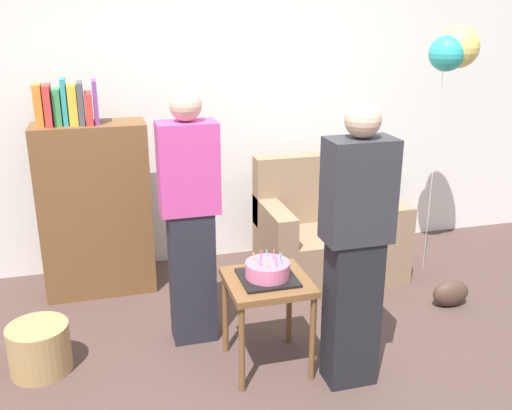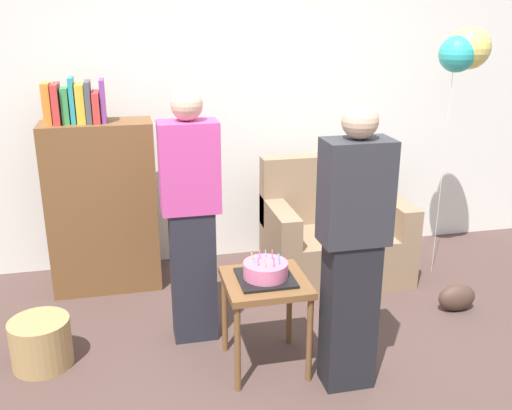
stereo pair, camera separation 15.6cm
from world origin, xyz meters
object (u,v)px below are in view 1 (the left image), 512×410
(birthday_cake, at_px, (268,271))
(person_holding_cake, at_px, (355,248))
(bookshelf, at_px, (94,205))
(handbag, at_px, (451,293))
(person_blowing_candles, at_px, (190,219))
(wicker_basket, at_px, (40,348))
(balloon_bunch, at_px, (454,50))
(couch, at_px, (327,234))
(side_table, at_px, (267,292))

(birthday_cake, height_order, person_holding_cake, person_holding_cake)
(bookshelf, xyz_separation_m, person_holding_cake, (1.37, -1.58, 0.14))
(birthday_cake, distance_m, handbag, 1.63)
(birthday_cake, distance_m, person_holding_cake, 0.54)
(person_blowing_candles, relative_size, wicker_basket, 4.53)
(balloon_bunch, bearing_deg, person_holding_cake, -136.46)
(couch, height_order, side_table, couch)
(bookshelf, xyz_separation_m, person_blowing_candles, (0.58, -0.88, 0.14))
(bookshelf, distance_m, person_holding_cake, 2.10)
(bookshelf, distance_m, handbag, 2.71)
(couch, distance_m, birthday_cake, 1.43)
(birthday_cake, bearing_deg, person_blowing_candles, 130.54)
(handbag, xyz_separation_m, balloon_bunch, (0.26, 0.66, 1.68))
(birthday_cake, distance_m, balloon_bunch, 2.34)
(handbag, height_order, balloon_bunch, balloon_bunch)
(birthday_cake, xyz_separation_m, balloon_bunch, (1.76, 1.02, 1.15))
(bookshelf, bearing_deg, person_blowing_candles, -56.75)
(person_blowing_candles, height_order, wicker_basket, person_blowing_candles)
(couch, xyz_separation_m, side_table, (-0.84, -1.12, 0.15))
(birthday_cake, relative_size, person_holding_cake, 0.20)
(couch, xyz_separation_m, person_blowing_candles, (-1.22, -0.68, 0.49))
(handbag, relative_size, balloon_bunch, 0.14)
(person_blowing_candles, xyz_separation_m, handbag, (1.88, -0.08, -0.73))
(balloon_bunch, bearing_deg, bookshelf, 173.65)
(wicker_basket, bearing_deg, couch, 20.65)
(wicker_basket, bearing_deg, person_holding_cake, -18.10)
(birthday_cake, bearing_deg, side_table, 119.08)
(bookshelf, relative_size, handbag, 5.78)
(wicker_basket, height_order, balloon_bunch, balloon_bunch)
(person_holding_cake, xyz_separation_m, wicker_basket, (-1.74, 0.57, -0.68))
(side_table, height_order, wicker_basket, side_table)
(balloon_bunch, bearing_deg, wicker_basket, -167.04)
(wicker_basket, bearing_deg, balloon_bunch, 12.96)
(couch, distance_m, balloon_bunch, 1.71)
(couch, xyz_separation_m, person_holding_cake, (-0.43, -1.39, 0.49))
(birthday_cake, distance_m, person_blowing_candles, 0.61)
(couch, distance_m, handbag, 1.04)
(bookshelf, xyz_separation_m, side_table, (0.95, -1.32, -0.20))
(side_table, height_order, balloon_bunch, balloon_bunch)
(person_blowing_candles, bearing_deg, birthday_cake, -42.62)
(person_blowing_candles, height_order, balloon_bunch, balloon_bunch)
(side_table, distance_m, balloon_bunch, 2.41)
(birthday_cake, bearing_deg, couch, 53.07)
(person_blowing_candles, bearing_deg, bookshelf, 130.09)
(wicker_basket, height_order, handbag, wicker_basket)
(person_blowing_candles, bearing_deg, handbag, 4.27)
(person_holding_cake, distance_m, wicker_basket, 1.96)
(bookshelf, relative_size, person_blowing_candles, 0.99)
(wicker_basket, bearing_deg, bookshelf, 69.74)
(person_holding_cake, bearing_deg, balloon_bunch, -113.30)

